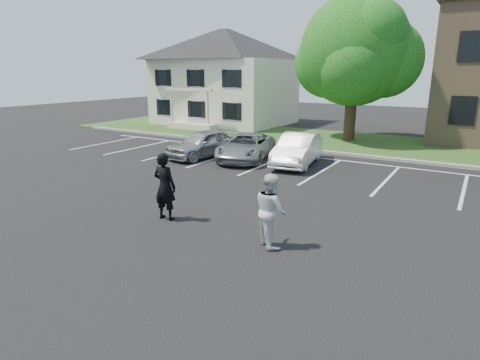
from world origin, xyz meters
name	(u,v)px	position (x,y,z in m)	size (l,w,h in m)	color
ground_plane	(222,231)	(0.00, 0.00, 0.00)	(90.00, 90.00, 0.00)	black
curb	(348,154)	(0.00, 12.00, 0.07)	(40.00, 0.30, 0.15)	gray
grass_strip	(367,144)	(0.00, 16.00, 0.04)	(44.00, 8.00, 0.08)	#214815
stall_lines	(359,171)	(1.40, 8.95, 0.01)	(34.00, 5.36, 0.01)	silver
house	(225,77)	(-13.00, 19.97, 3.83)	(10.30, 9.22, 7.60)	beige
tree	(357,53)	(-1.28, 16.76, 5.35)	(7.80, 7.20, 8.80)	black
man_black_suit	(165,186)	(-1.96, -0.08, 1.02)	(0.75, 0.49, 2.05)	black
man_white_shirt	(271,210)	(1.58, -0.11, 0.95)	(0.92, 0.72, 1.90)	silver
car_silver_west	(203,143)	(-6.37, 7.82, 0.71)	(1.68, 4.17, 1.42)	#AFB0B5
car_silver_minivan	(246,147)	(-4.17, 8.46, 0.65)	(2.15, 4.67, 1.30)	#94969A
car_white_sedan	(298,149)	(-1.51, 8.78, 0.73)	(1.54, 4.41, 1.45)	white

